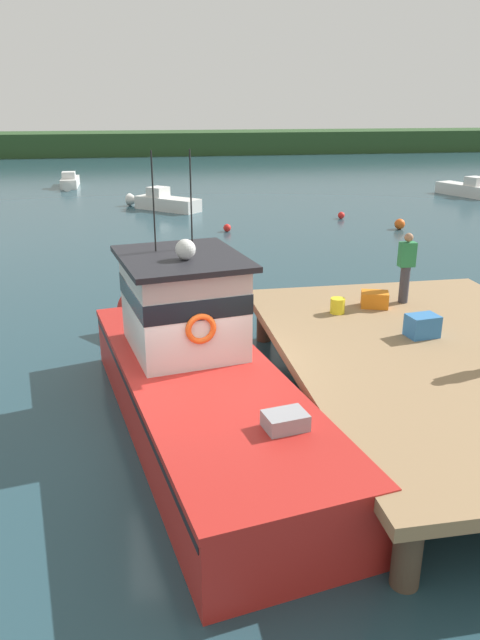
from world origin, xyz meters
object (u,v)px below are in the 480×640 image
Objects in this scene: bait_bucket at (338,306)px; mooring_buoy_channel_marker at (227,228)px; moored_boat_mid_harbor at (163,202)px; mooring_buoy_inshore at (400,224)px; main_fishing_boat at (194,371)px; deckhand_by_the_boat at (406,266)px; crate_single_by_cleat at (375,299)px; moored_boat_near_channel at (70,182)px; mooring_buoy_spare_mooring at (341,215)px; crate_stack_near_edge at (422,326)px; moored_boat_far_right at (470,190)px.

bait_bucket reaches higher than mooring_buoy_channel_marker.
moored_boat_mid_harbor is at bearing 97.12° from bait_bucket.
bait_bucket is 0.70× the size of mooring_buoy_inshore.
main_fishing_boat reaches higher than mooring_buoy_inshore.
moored_boat_mid_harbor is 11.67× the size of mooring_buoy_channel_marker.
deckhand_by_the_boat reaches higher than mooring_buoy_channel_marker.
crate_single_by_cleat is 1.24× the size of mooring_buoy_inshore.
moored_boat_mid_harbor is at bearing 111.28° from mooring_buoy_channel_marker.
crate_single_by_cleat is 21.54m from moored_boat_mid_harbor.
deckhand_by_the_boat is at bearing 26.14° from main_fishing_boat.
moored_boat_near_channel is 12.32× the size of mooring_buoy_spare_mooring.
mooring_buoy_inshore is at bearing 65.86° from deckhand_by_the_boat.
crate_stack_near_edge is 1.24× the size of mooring_buoy_inshore.
mooring_buoy_inshore is (-8.63, -8.92, -0.19)m from moored_boat_far_right.
deckhand_by_the_boat reaches higher than mooring_buoy_spare_mooring.
deckhand_by_the_boat is (1.75, 0.46, 0.69)m from bait_bucket.
moored_boat_near_channel is 0.86× the size of moored_boat_far_right.
moored_boat_far_right is at bearing 58.19° from crate_stack_near_edge.
deckhand_by_the_boat is at bearing -78.09° from moored_boat_mid_harbor.
moored_boat_near_channel is at bearing 160.65° from moored_boat_far_right.
moored_boat_near_channel is (-5.86, 10.34, -0.04)m from moored_boat_mid_harbor.
main_fishing_boat is at bearing -91.73° from moored_boat_mid_harbor.
bait_bucket is 28.33m from moored_boat_far_right.
crate_single_by_cleat reaches higher than mooring_buoy_channel_marker.
moored_boat_near_channel is 12.20× the size of mooring_buoy_channel_marker.
moored_boat_far_right is at bearing 25.93° from mooring_buoy_channel_marker.
bait_bucket is at bearing 126.27° from crate_stack_near_edge.
crate_single_by_cleat is 15.49m from mooring_buoy_inshore.
main_fishing_boat reaches higher than crate_stack_near_edge.
main_fishing_boat is 6.12× the size of deckhand_by_the_boat.
moored_boat_far_right is (15.29, 24.65, -0.99)m from crate_stack_near_edge.
moored_boat_near_channel is at bearing 116.47° from mooring_buoy_channel_marker.
mooring_buoy_channel_marker is at bearing 90.53° from bait_bucket.
main_fishing_boat is at bearing -153.86° from deckhand_by_the_boat.
mooring_buoy_inshore is at bearing -34.98° from moored_boat_mid_harbor.
mooring_buoy_channel_marker reaches higher than mooring_buoy_spare_mooring.
mooring_buoy_inshore is (6.66, 15.73, -1.18)m from crate_stack_near_edge.
mooring_buoy_inshore is at bearing 67.05° from crate_stack_near_edge.
deckhand_by_the_boat is 33.03m from moored_boat_near_channel.
main_fishing_boat is 5.82m from deckhand_by_the_boat.
main_fishing_boat is 16.61× the size of crate_single_by_cleat.
moored_boat_far_right is 12.42m from mooring_buoy_inshore.
moored_boat_mid_harbor is (-2.68, 21.46, -0.96)m from bait_bucket.
deckhand_by_the_boat is (5.14, 2.52, 1.05)m from main_fishing_boat.
mooring_buoy_channel_marker is at bearing 94.30° from crate_single_by_cleat.
moored_boat_near_channel is at bearing 108.17° from deckhand_by_the_boat.
mooring_buoy_channel_marker is (-1.34, 16.57, -1.25)m from crate_stack_near_edge.
moored_boat_far_right is 18.49m from mooring_buoy_channel_marker.
main_fishing_boat is 4.95m from crate_single_by_cleat.
crate_stack_near_edge is 1.73× the size of mooring_buoy_spare_mooring.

